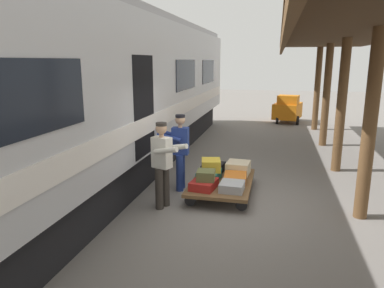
# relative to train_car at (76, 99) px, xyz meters

# --- Properties ---
(ground_plane) EXTENTS (60.00, 60.00, 0.00)m
(ground_plane) POSITION_rel_train_car_xyz_m (-3.42, 0.00, -2.06)
(ground_plane) COLOR slate
(platform_canopy) EXTENTS (3.20, 18.98, 3.56)m
(platform_canopy) POSITION_rel_train_car_xyz_m (-5.63, 0.00, 1.20)
(platform_canopy) COLOR brown
(platform_canopy) RESTS_ON ground_plane
(train_car) EXTENTS (3.03, 19.77, 4.00)m
(train_car) POSITION_rel_train_car_xyz_m (0.00, 0.00, 0.00)
(train_car) COLOR #B7BABF
(train_car) RESTS_ON ground_plane
(luggage_cart) EXTENTS (1.28, 2.08, 0.30)m
(luggage_cart) POSITION_rel_train_car_xyz_m (-3.00, -0.64, -1.81)
(luggage_cart) COLOR brown
(luggage_cart) RESTS_ON ground_plane
(suitcase_cream_canvas) EXTENTS (0.55, 0.57, 0.28)m
(suitcase_cream_canvas) POSITION_rel_train_car_xyz_m (-3.29, -1.21, -1.62)
(suitcase_cream_canvas) COLOR beige
(suitcase_cream_canvas) RESTS_ON luggage_cart
(suitcase_red_plastic) EXTENTS (0.54, 0.65, 0.17)m
(suitcase_red_plastic) POSITION_rel_train_car_xyz_m (-2.71, -0.06, -1.68)
(suitcase_red_plastic) COLOR #AD231E
(suitcase_red_plastic) RESTS_ON luggage_cart
(suitcase_gray_aluminum) EXTENTS (0.49, 0.53, 0.17)m
(suitcase_gray_aluminum) POSITION_rel_train_car_xyz_m (-3.29, -0.06, -1.68)
(suitcase_gray_aluminum) COLOR #9EA0A5
(suitcase_gray_aluminum) RESTS_ON luggage_cart
(suitcase_orange_carryall) EXTENTS (0.51, 0.62, 0.16)m
(suitcase_orange_carryall) POSITION_rel_train_car_xyz_m (-3.29, -0.64, -1.68)
(suitcase_orange_carryall) COLOR #CC6B23
(suitcase_orange_carryall) RESTS_ON luggage_cart
(suitcase_black_hardshell) EXTENTS (0.51, 0.64, 0.20)m
(suitcase_black_hardshell) POSITION_rel_train_car_xyz_m (-2.71, -1.21, -1.66)
(suitcase_black_hardshell) COLOR black
(suitcase_black_hardshell) RESTS_ON luggage_cart
(suitcase_teal_softside) EXTENTS (0.49, 0.61, 0.20)m
(suitcase_teal_softside) POSITION_rel_train_car_xyz_m (-2.71, -0.64, -1.66)
(suitcase_teal_softside) COLOR #1E666B
(suitcase_teal_softside) RESTS_ON luggage_cart
(suitcase_olive_duffel) EXTENTS (0.39, 0.40, 0.20)m
(suitcase_olive_duffel) POSITION_rel_train_car_xyz_m (-2.75, -0.09, -1.49)
(suitcase_olive_duffel) COLOR brown
(suitcase_olive_duffel) RESTS_ON suitcase_red_plastic
(suitcase_yellow_case) EXTENTS (0.49, 0.53, 0.25)m
(suitcase_yellow_case) POSITION_rel_train_car_xyz_m (-2.75, -0.66, -1.44)
(suitcase_yellow_case) COLOR gold
(suitcase_yellow_case) RESTS_ON suitcase_teal_softside
(porter_in_overalls) EXTENTS (0.68, 0.45, 1.70)m
(porter_in_overalls) POSITION_rel_train_car_xyz_m (-2.03, -0.70, -1.14)
(porter_in_overalls) COLOR navy
(porter_in_overalls) RESTS_ON ground_plane
(porter_by_door) EXTENTS (0.73, 0.58, 1.70)m
(porter_by_door) POSITION_rel_train_car_xyz_m (-1.99, 0.38, -1.14)
(porter_by_door) COLOR #332D28
(porter_by_door) RESTS_ON ground_plane
(baggage_tug) EXTENTS (1.44, 1.90, 1.30)m
(baggage_tug) POSITION_rel_train_car_xyz_m (-4.60, -10.67, -1.43)
(baggage_tug) COLOR orange
(baggage_tug) RESTS_ON ground_plane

